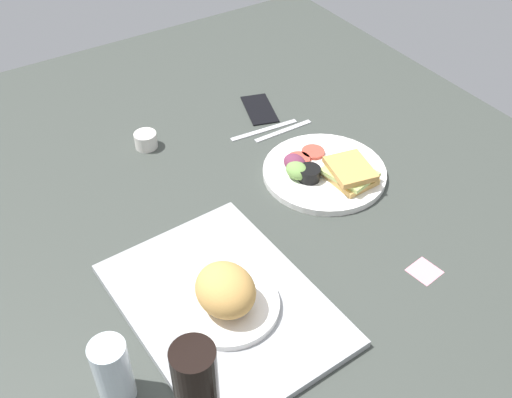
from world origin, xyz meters
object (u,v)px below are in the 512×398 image
(serving_tray, at_px, (223,304))
(bread_plate_near, at_px, (226,295))
(plate_with_salad, at_px, (325,171))
(drinking_glass, at_px, (113,372))
(cell_phone, at_px, (259,109))
(fork, at_px, (283,131))
(espresso_cup, at_px, (146,140))
(knife, at_px, (264,130))
(sticky_note, at_px, (424,271))

(serving_tray, xyz_separation_m, bread_plate_near, (-0.02, 0.00, 0.05))
(plate_with_salad, height_order, drinking_glass, drinking_glass)
(drinking_glass, relative_size, cell_phone, 0.91)
(fork, bearing_deg, cell_phone, -90.85)
(espresso_cup, distance_m, knife, 0.31)
(drinking_glass, relative_size, knife, 0.69)
(drinking_glass, distance_m, knife, 0.80)
(fork, bearing_deg, drinking_glass, 36.13)
(plate_with_salad, bearing_deg, knife, 3.84)
(serving_tray, distance_m, drinking_glass, 0.25)
(serving_tray, distance_m, fork, 0.59)
(bread_plate_near, height_order, plate_with_salad, bread_plate_near)
(fork, bearing_deg, sticky_note, 86.53)
(plate_with_salad, distance_m, fork, 0.21)
(sticky_note, bearing_deg, cell_phone, -3.37)
(plate_with_salad, relative_size, drinking_glass, 2.24)
(fork, distance_m, sticky_note, 0.55)
(bread_plate_near, distance_m, espresso_cup, 0.57)
(plate_with_salad, distance_m, espresso_cup, 0.45)
(bread_plate_near, height_order, knife, bread_plate_near)
(knife, bearing_deg, plate_with_salad, 99.05)
(fork, relative_size, sticky_note, 3.04)
(espresso_cup, relative_size, knife, 0.29)
(bread_plate_near, height_order, cell_phone, bread_plate_near)
(espresso_cup, relative_size, fork, 0.33)
(cell_phone, bearing_deg, bread_plate_near, 159.85)
(fork, relative_size, knife, 0.89)
(espresso_cup, distance_m, cell_phone, 0.33)
(espresso_cup, relative_size, sticky_note, 1.00)
(plate_with_salad, relative_size, sticky_note, 5.21)
(serving_tray, height_order, fork, serving_tray)
(serving_tray, distance_m, sticky_note, 0.41)
(drinking_glass, bearing_deg, serving_tray, -75.24)
(drinking_glass, xyz_separation_m, cell_phone, (0.59, -0.66, -0.06))
(fork, xyz_separation_m, cell_phone, (0.12, -0.00, 0.00))
(knife, bearing_deg, fork, 148.33)
(bread_plate_near, distance_m, sticky_note, 0.41)
(bread_plate_near, height_order, fork, bread_plate_near)
(drinking_glass, distance_m, sticky_note, 0.63)
(sticky_note, bearing_deg, knife, 0.30)
(bread_plate_near, relative_size, drinking_glass, 1.49)
(bread_plate_near, relative_size, sticky_note, 3.47)
(espresso_cup, distance_m, fork, 0.35)
(drinking_glass, xyz_separation_m, sticky_note, (-0.08, -0.62, -0.06))
(drinking_glass, distance_m, cell_phone, 0.89)
(espresso_cup, relative_size, cell_phone, 0.39)
(fork, bearing_deg, serving_tray, 44.74)
(knife, height_order, sticky_note, knife)
(knife, bearing_deg, drinking_glass, 44.40)
(serving_tray, height_order, cell_phone, serving_tray)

